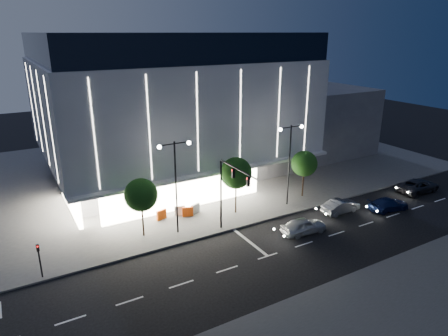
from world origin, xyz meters
TOP-DOWN VIEW (x-y plane):
  - ground at (0.00, 0.00)m, footprint 160.00×160.00m
  - sidewalk_museum at (5.00, 24.00)m, footprint 70.00×40.00m
  - sidewalk_near at (5.00, -12.00)m, footprint 70.00×10.00m
  - museum at (2.98, 22.31)m, footprint 30.00×25.80m
  - annex_building at (26.00, 24.00)m, footprint 16.00×20.00m
  - traffic_mast at (1.00, 3.34)m, footprint 0.33×5.89m
  - street_lamp_west at (-3.00, 6.00)m, footprint 3.16×0.36m
  - street_lamp_east at (10.00, 6.00)m, footprint 3.16×0.36m
  - ped_signal_far at (-15.00, 4.50)m, footprint 0.22×0.24m
  - tree_left at (-5.97, 7.02)m, footprint 3.02×3.02m
  - tree_mid at (4.03, 7.02)m, footprint 3.25×3.25m
  - tree_right at (13.03, 7.02)m, footprint 2.91×2.91m
  - car_lead at (7.35, 0.19)m, footprint 4.57×2.10m
  - car_second at (13.73, 1.76)m, footprint 4.45×1.62m
  - car_third at (18.61, -0.33)m, footprint 4.84×2.50m
  - car_fourth at (25.95, 1.36)m, footprint 5.60×2.66m
  - barrier_a at (-3.32, 9.33)m, footprint 1.13×0.53m
  - barrier_b at (-1.31, 9.34)m, footprint 1.12×0.58m
  - barrier_c at (-0.74, 8.66)m, footprint 1.12×0.58m
  - barrier_d at (0.28, 8.98)m, footprint 1.12×0.62m

SIDE VIEW (x-z plane):
  - ground at x=0.00m, z-range 0.00..0.00m
  - sidewalk_museum at x=5.00m, z-range 0.00..0.15m
  - sidewalk_near at x=5.00m, z-range 0.00..0.15m
  - barrier_a at x=-3.32m, z-range 0.15..1.15m
  - barrier_b at x=-1.31m, z-range 0.15..1.15m
  - barrier_c at x=-0.74m, z-range 0.15..1.15m
  - barrier_d at x=0.28m, z-range 0.15..1.15m
  - car_third at x=18.61m, z-range 0.00..1.34m
  - car_second at x=13.73m, z-range 0.00..1.46m
  - car_lead at x=7.35m, z-range 0.00..1.52m
  - car_fourth at x=25.95m, z-range 0.00..1.54m
  - ped_signal_far at x=-15.00m, z-range 0.39..3.39m
  - tree_right at x=13.03m, z-range 1.13..6.64m
  - tree_left at x=-5.97m, z-range 1.17..6.90m
  - tree_mid at x=4.03m, z-range 1.26..7.41m
  - annex_building at x=26.00m, z-range 0.00..10.00m
  - traffic_mast at x=1.00m, z-range 1.49..8.56m
  - street_lamp_west at x=-3.00m, z-range 1.46..10.46m
  - street_lamp_east at x=10.00m, z-range 1.46..10.46m
  - museum at x=2.98m, z-range 0.27..18.27m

